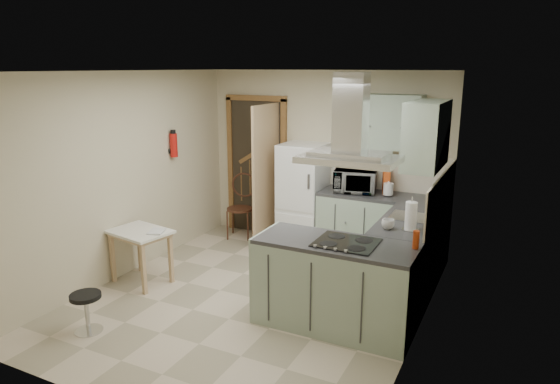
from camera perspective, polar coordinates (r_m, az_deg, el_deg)
The scene contains 28 objects.
floor at distance 5.77m, azimuth -2.96°, elevation -12.02°, with size 4.20×4.20×0.00m, color #C0AE95.
ceiling at distance 5.18m, azimuth -3.32°, elevation 13.63°, with size 4.20×4.20×0.00m, color silver.
back_wall at distance 7.20m, azimuth 5.10°, elevation 3.74°, with size 3.60×3.60×0.00m, color beige.
left_wall at distance 6.40m, azimuth -17.32°, elevation 1.83°, with size 4.20×4.20×0.00m, color beige.
right_wall at distance 4.75m, azimuth 16.16°, elevation -2.25°, with size 4.20×4.20×0.00m, color beige.
doorway at distance 7.67m, azimuth -2.69°, elevation 2.91°, with size 1.10×0.12×2.10m, color brown.
fridge at distance 7.11m, azimuth 2.63°, elevation -0.47°, with size 0.60×0.60×1.50m, color white.
counter_back at distance 6.91m, azimuth 9.16°, elevation -3.67°, with size 1.08×0.60×0.90m, color #9EB2A0.
counter_right at distance 6.10m, azimuth 14.82°, elevation -6.42°, with size 0.60×1.95×0.90m, color #9EB2A0.
splashback at distance 6.93m, azimuth 12.46°, elevation 2.20°, with size 1.68×0.02×0.50m, color beige.
wall_cabinet_back at distance 6.67m, azimuth 12.35°, elevation 7.85°, with size 0.85×0.35×0.70m, color #9EB2A0.
wall_cabinet_right at distance 5.48m, azimuth 16.43°, elevation 6.29°, with size 0.35×0.90×0.70m, color #9EB2A0.
peninsula at distance 5.05m, azimuth 6.33°, elevation -10.47°, with size 1.55×0.65×0.90m, color #9EB2A0.
hob at distance 4.85m, azimuth 7.59°, elevation -5.76°, with size 0.58×0.50×0.01m, color black.
extractor_hood at distance 4.63m, azimuth 7.91°, elevation 3.75°, with size 0.90×0.55×0.10m, color silver.
sink at distance 5.80m, azimuth 14.75°, elevation -2.76°, with size 0.45×0.40×0.01m, color silver.
fire_extinguisher at distance 6.99m, azimuth -12.05°, elevation 5.24°, with size 0.10×0.10×0.32m, color #B2140F.
drop_leaf_table at distance 6.27m, azimuth -15.55°, elevation -7.11°, with size 0.70×0.53×0.66m, color tan.
bentwood_chair at distance 7.59m, azimuth -4.62°, elevation -1.95°, with size 0.39×0.39×0.89m, color #471F17.
stool at distance 5.38m, azimuth -21.19°, elevation -12.73°, with size 0.30×0.30×0.40m, color black.
microwave at distance 6.76m, azimuth 8.57°, elevation 1.25°, with size 0.55×0.37×0.30m, color black.
kettle at distance 6.65m, azimuth 12.28°, elevation 0.35°, with size 0.13×0.13×0.19m, color silver.
cereal_box at distance 6.80m, azimuth 12.04°, elevation 1.26°, with size 0.09×0.22×0.33m, color #C44717.
soap_bottle at distance 6.00m, azimuth 16.84°, elevation -1.37°, with size 0.09×0.09×0.20m, color silver.
paper_towel at distance 5.31m, azimuth 14.74°, elevation -2.62°, with size 0.12×0.12×0.31m, color white.
cup at distance 5.32m, azimuth 12.25°, elevation -3.61°, with size 0.13×0.13×0.10m, color white.
red_bottle at distance 4.81m, azimuth 15.28°, elevation -5.30°, with size 0.06×0.06×0.17m, color #B2370F.
book at distance 6.06m, azimuth -14.71°, elevation -3.97°, with size 0.17×0.23×0.10m, color #A44736.
Camera 1 is at (2.56, -4.51, 2.55)m, focal length 32.00 mm.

